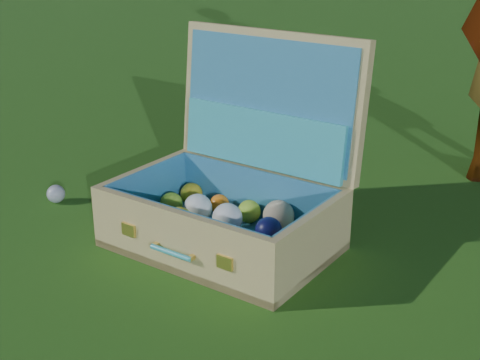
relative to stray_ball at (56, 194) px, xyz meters
name	(u,v)px	position (x,y,z in m)	size (l,w,h in m)	color
ground	(258,256)	(0.74, 0.12, -0.03)	(60.00, 60.00, 0.00)	#215114
stray_ball	(56,194)	(0.00, 0.00, 0.00)	(0.06, 0.06, 0.06)	teal
suitcase	(239,186)	(0.62, 0.18, 0.13)	(0.63, 0.53, 0.58)	tan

